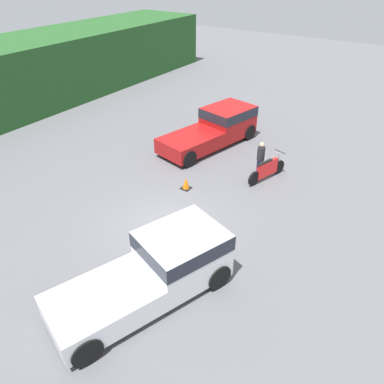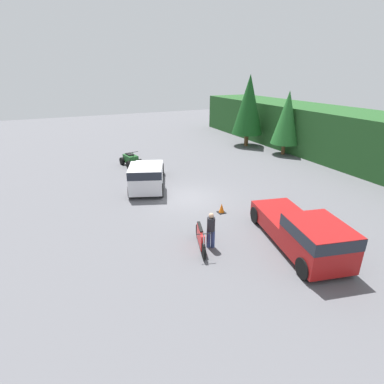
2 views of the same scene
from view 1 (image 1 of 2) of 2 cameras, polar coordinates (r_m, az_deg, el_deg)
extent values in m
plane|color=#5B5B60|center=(14.34, -4.04, -5.40)|extent=(80.00, 80.00, 0.00)
cube|color=maroon|center=(21.02, 5.50, 10.74)|extent=(2.95, 2.55, 1.57)
cube|color=#1E232D|center=(20.83, 5.58, 12.05)|extent=(2.97, 2.57, 0.50)
cube|color=maroon|center=(19.28, -0.24, 7.50)|extent=(3.50, 2.67, 0.77)
cylinder|color=black|center=(22.32, 4.87, 10.47)|extent=(0.89, 0.46, 0.85)
cylinder|color=black|center=(21.23, 8.64, 9.01)|extent=(0.89, 0.46, 0.85)
cylinder|color=black|center=(19.40, -4.34, 6.93)|extent=(0.89, 0.46, 0.85)
cylinder|color=black|center=(18.14, -0.54, 5.10)|extent=(0.89, 0.46, 0.85)
cube|color=silver|center=(11.66, -1.48, -9.41)|extent=(2.98, 2.74, 1.57)
cube|color=#1E232D|center=(11.32, -1.52, -7.48)|extent=(3.00, 2.76, 0.50)
cube|color=silver|center=(11.09, -13.40, -16.29)|extent=(3.49, 2.92, 0.77)
cylinder|color=black|center=(12.91, -1.44, -7.95)|extent=(0.90, 0.55, 0.85)
cylinder|color=black|center=(11.83, 3.93, -12.67)|extent=(0.90, 0.55, 0.85)
cylinder|color=black|center=(11.71, -19.55, -15.70)|extent=(0.90, 0.55, 0.85)
cylinder|color=black|center=(10.52, -15.86, -22.23)|extent=(0.90, 0.55, 0.85)
cylinder|color=black|center=(18.05, 13.06, 3.73)|extent=(0.68, 0.29, 0.68)
cylinder|color=black|center=(16.88, 9.44, 2.02)|extent=(0.68, 0.29, 0.68)
cube|color=red|center=(17.35, 11.39, 3.53)|extent=(1.25, 0.52, 0.71)
cylinder|color=#B7B7BC|center=(17.82, 13.12, 4.84)|extent=(0.30, 0.14, 0.80)
cylinder|color=black|center=(17.64, 13.29, 6.01)|extent=(0.21, 0.58, 0.04)
cube|color=black|center=(17.02, 11.06, 4.44)|extent=(0.92, 0.40, 0.06)
cylinder|color=navy|center=(17.72, 10.06, 3.83)|extent=(0.24, 0.24, 0.84)
cylinder|color=navy|center=(17.59, 10.43, 3.56)|extent=(0.24, 0.24, 0.84)
cylinder|color=#232328|center=(17.32, 10.47, 5.81)|extent=(0.47, 0.47, 0.63)
sphere|color=tan|center=(17.14, 10.62, 7.09)|extent=(0.31, 0.31, 0.23)
cube|color=black|center=(16.58, -0.92, 0.59)|extent=(0.42, 0.42, 0.03)
cone|color=orange|center=(16.45, -0.93, 1.36)|extent=(0.32, 0.32, 0.55)
camera|label=2|loc=(24.59, 36.35, 23.74)|focal=28.00mm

